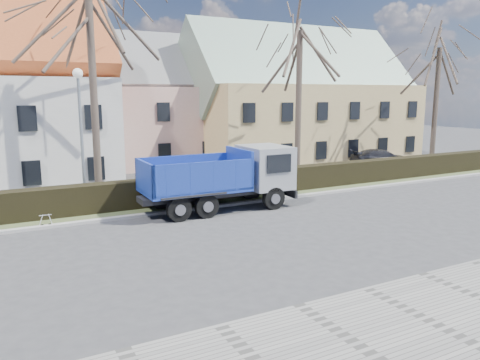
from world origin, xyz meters
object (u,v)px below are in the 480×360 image
streetlight (82,140)px  parked_car_b (381,158)px  dump_truck (214,179)px  cart_frame (41,221)px

streetlight → parked_car_b: (21.54, 3.16, -2.59)m
dump_truck → parked_car_b: 17.38m
dump_truck → streetlight: streetlight is taller
streetlight → cart_frame: bearing=-133.1°
dump_truck → parked_car_b: (16.28, 6.02, -0.82)m
streetlight → parked_car_b: size_ratio=1.42×
streetlight → cart_frame: size_ratio=9.92×
streetlight → dump_truck: bearing=-28.5°
cart_frame → streetlight: bearing=46.9°
streetlight → cart_frame: (-2.15, -2.29, -2.96)m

